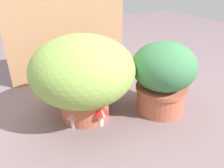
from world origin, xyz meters
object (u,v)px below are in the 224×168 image
grass_planter (83,73)px  cat (92,86)px  mushroom_ornament_red (100,111)px  mushroom_ornament_pink (73,117)px  leafy_planter (163,75)px

grass_planter → cat: bearing=51.9°
mushroom_ornament_red → mushroom_ornament_pink: mushroom_ornament_red is taller
mushroom_ornament_red → mushroom_ornament_pink: (-0.15, 0.05, -0.02)m
cat → mushroom_ornament_red: 0.26m
grass_planter → mushroom_ornament_red: grass_planter is taller
leafy_planter → mushroom_ornament_red: leafy_planter is taller
leafy_planter → mushroom_ornament_red: bearing=178.7°
mushroom_ornament_red → leafy_planter: bearing=-1.3°
mushroom_ornament_red → mushroom_ornament_pink: bearing=162.7°
cat → mushroom_ornament_pink: size_ratio=3.24×
leafy_planter → cat: (-0.36, 0.27, -0.12)m
cat → mushroom_ornament_pink: 0.29m
grass_planter → mushroom_ornament_red: 0.24m
grass_planter → mushroom_ornament_pink: (-0.10, -0.09, -0.21)m
grass_planter → leafy_planter: 0.48m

